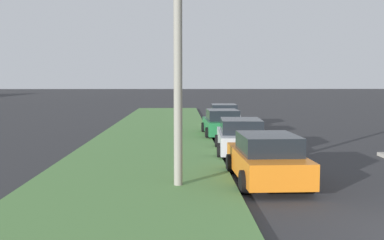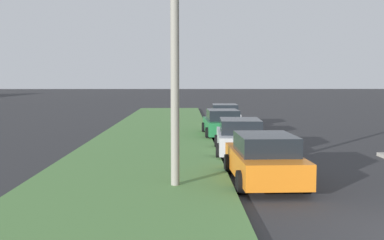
{
  "view_description": "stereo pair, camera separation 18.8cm",
  "coord_description": "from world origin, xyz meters",
  "px_view_note": "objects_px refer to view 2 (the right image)",
  "views": [
    {
      "loc": [
        -8.31,
        5.03,
        3.06
      ],
      "look_at": [
        14.88,
        4.52,
        1.04
      ],
      "focal_mm": 43.01,
      "sensor_mm": 36.0,
      "label": 1
    },
    {
      "loc": [
        -8.31,
        4.85,
        3.06
      ],
      "look_at": [
        14.88,
        4.52,
        1.04
      ],
      "focal_mm": 43.01,
      "sensor_mm": 36.0,
      "label": 2
    }
  ],
  "objects_px": {
    "parked_car_green": "(222,123)",
    "parked_car_orange": "(264,159)",
    "streetlight": "(188,31)",
    "parked_car_silver": "(240,137)",
    "parked_car_white": "(225,116)"
  },
  "relations": [
    {
      "from": "parked_car_green",
      "to": "parked_car_orange",
      "type": "bearing_deg",
      "value": -179.97
    },
    {
      "from": "streetlight",
      "to": "parked_car_silver",
      "type": "bearing_deg",
      "value": -19.64
    },
    {
      "from": "parked_car_green",
      "to": "parked_car_white",
      "type": "height_order",
      "value": "same"
    },
    {
      "from": "parked_car_silver",
      "to": "parked_car_white",
      "type": "xyz_separation_m",
      "value": [
        11.5,
        -0.35,
        0.0
      ]
    },
    {
      "from": "parked_car_orange",
      "to": "parked_car_white",
      "type": "bearing_deg",
      "value": -2.69
    },
    {
      "from": "parked_car_orange",
      "to": "parked_car_silver",
      "type": "relative_size",
      "value": 1.0
    },
    {
      "from": "parked_car_silver",
      "to": "parked_car_green",
      "type": "height_order",
      "value": "same"
    },
    {
      "from": "parked_car_orange",
      "to": "parked_car_white",
      "type": "distance_m",
      "value": 16.8
    },
    {
      "from": "parked_car_silver",
      "to": "parked_car_orange",
      "type": "bearing_deg",
      "value": -176.35
    },
    {
      "from": "parked_car_white",
      "to": "parked_car_orange",
      "type": "bearing_deg",
      "value": -179.6
    },
    {
      "from": "streetlight",
      "to": "parked_car_orange",
      "type": "bearing_deg",
      "value": -70.58
    },
    {
      "from": "parked_car_orange",
      "to": "streetlight",
      "type": "xyz_separation_m",
      "value": [
        -0.8,
        2.28,
        3.67
      ]
    },
    {
      "from": "parked_car_white",
      "to": "streetlight",
      "type": "distance_m",
      "value": 18.15
    },
    {
      "from": "parked_car_silver",
      "to": "streetlight",
      "type": "distance_m",
      "value": 7.45
    },
    {
      "from": "parked_car_silver",
      "to": "parked_car_green",
      "type": "relative_size",
      "value": 1.01
    }
  ]
}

